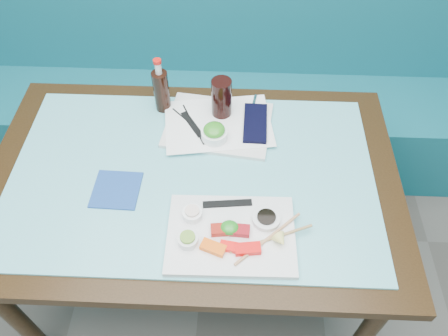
{
  "coord_description": "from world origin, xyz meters",
  "views": [
    {
      "loc": [
        0.15,
        0.55,
        1.91
      ],
      "look_at": [
        0.11,
        1.45,
        0.8
      ],
      "focal_mm": 35.0,
      "sensor_mm": 36.0,
      "label": 1
    }
  ],
  "objects_px": {
    "serving_tray": "(218,125)",
    "seaweed_bowl": "(214,135)",
    "sashimi_plate": "(231,235)",
    "blue_napkin": "(116,190)",
    "booth_bench": "(210,94)",
    "cola_bottle_body": "(162,91)",
    "dining_table": "(193,190)",
    "cola_glass": "(222,98)"
  },
  "relations": [
    {
      "from": "dining_table",
      "to": "cola_glass",
      "type": "xyz_separation_m",
      "value": [
        0.09,
        0.28,
        0.18
      ]
    },
    {
      "from": "cola_glass",
      "to": "booth_bench",
      "type": "bearing_deg",
      "value": 98.91
    },
    {
      "from": "booth_bench",
      "to": "cola_bottle_body",
      "type": "distance_m",
      "value": 0.71
    },
    {
      "from": "dining_table",
      "to": "seaweed_bowl",
      "type": "relative_size",
      "value": 15.07
    },
    {
      "from": "sashimi_plate",
      "to": "cola_glass",
      "type": "relative_size",
      "value": 2.52
    },
    {
      "from": "cola_glass",
      "to": "cola_bottle_body",
      "type": "height_order",
      "value": "cola_bottle_body"
    },
    {
      "from": "dining_table",
      "to": "blue_napkin",
      "type": "xyz_separation_m",
      "value": [
        -0.24,
        -0.08,
        0.09
      ]
    },
    {
      "from": "booth_bench",
      "to": "cola_glass",
      "type": "bearing_deg",
      "value": -81.09
    },
    {
      "from": "sashimi_plate",
      "to": "blue_napkin",
      "type": "xyz_separation_m",
      "value": [
        -0.38,
        0.16,
        -0.01
      ]
    },
    {
      "from": "cola_glass",
      "to": "cola_bottle_body",
      "type": "distance_m",
      "value": 0.23
    },
    {
      "from": "sashimi_plate",
      "to": "seaweed_bowl",
      "type": "relative_size",
      "value": 4.11
    },
    {
      "from": "booth_bench",
      "to": "sashimi_plate",
      "type": "relative_size",
      "value": 7.86
    },
    {
      "from": "booth_bench",
      "to": "seaweed_bowl",
      "type": "height_order",
      "value": "booth_bench"
    },
    {
      "from": "dining_table",
      "to": "booth_bench",
      "type": "bearing_deg",
      "value": 90.0
    },
    {
      "from": "dining_table",
      "to": "seaweed_bowl",
      "type": "bearing_deg",
      "value": 66.42
    },
    {
      "from": "cola_glass",
      "to": "dining_table",
      "type": "bearing_deg",
      "value": -107.07
    },
    {
      "from": "sashimi_plate",
      "to": "blue_napkin",
      "type": "distance_m",
      "value": 0.41
    },
    {
      "from": "booth_bench",
      "to": "blue_napkin",
      "type": "bearing_deg",
      "value": -104.71
    },
    {
      "from": "blue_napkin",
      "to": "cola_bottle_body",
      "type": "bearing_deg",
      "value": 75.14
    },
    {
      "from": "seaweed_bowl",
      "to": "cola_bottle_body",
      "type": "distance_m",
      "value": 0.27
    },
    {
      "from": "serving_tray",
      "to": "seaweed_bowl",
      "type": "distance_m",
      "value": 0.08
    },
    {
      "from": "seaweed_bowl",
      "to": "sashimi_plate",
      "type": "bearing_deg",
      "value": -79.49
    },
    {
      "from": "cola_glass",
      "to": "cola_bottle_body",
      "type": "bearing_deg",
      "value": 171.4
    },
    {
      "from": "blue_napkin",
      "to": "dining_table",
      "type": "bearing_deg",
      "value": 17.69
    },
    {
      "from": "seaweed_bowl",
      "to": "booth_bench",
      "type": "bearing_deg",
      "value": 95.59
    },
    {
      "from": "blue_napkin",
      "to": "booth_bench",
      "type": "bearing_deg",
      "value": 75.29
    },
    {
      "from": "sashimi_plate",
      "to": "dining_table",
      "type": "bearing_deg",
      "value": 119.76
    },
    {
      "from": "cola_bottle_body",
      "to": "sashimi_plate",
      "type": "bearing_deg",
      "value": -63.49
    },
    {
      "from": "cola_bottle_body",
      "to": "seaweed_bowl",
      "type": "bearing_deg",
      "value": -38.89
    },
    {
      "from": "sashimi_plate",
      "to": "blue_napkin",
      "type": "height_order",
      "value": "sashimi_plate"
    },
    {
      "from": "dining_table",
      "to": "sashimi_plate",
      "type": "height_order",
      "value": "sashimi_plate"
    },
    {
      "from": "cola_glass",
      "to": "cola_bottle_body",
      "type": "xyz_separation_m",
      "value": [
        -0.22,
        0.03,
        -0.01
      ]
    },
    {
      "from": "booth_bench",
      "to": "sashimi_plate",
      "type": "xyz_separation_m",
      "value": [
        0.14,
        -1.07,
        0.39
      ]
    },
    {
      "from": "cola_glass",
      "to": "blue_napkin",
      "type": "height_order",
      "value": "cola_glass"
    },
    {
      "from": "sashimi_plate",
      "to": "serving_tray",
      "type": "relative_size",
      "value": 1.01
    },
    {
      "from": "sashimi_plate",
      "to": "serving_tray",
      "type": "xyz_separation_m",
      "value": [
        -0.06,
        0.46,
        -0.0
      ]
    },
    {
      "from": "cola_bottle_body",
      "to": "blue_napkin",
      "type": "distance_m",
      "value": 0.42
    },
    {
      "from": "serving_tray",
      "to": "cola_glass",
      "type": "distance_m",
      "value": 0.1
    },
    {
      "from": "booth_bench",
      "to": "blue_napkin",
      "type": "relative_size",
      "value": 19.88
    },
    {
      "from": "sashimi_plate",
      "to": "blue_napkin",
      "type": "relative_size",
      "value": 2.53
    },
    {
      "from": "serving_tray",
      "to": "cola_glass",
      "type": "xyz_separation_m",
      "value": [
        0.01,
        0.05,
        0.08
      ]
    },
    {
      "from": "cola_glass",
      "to": "cola_bottle_body",
      "type": "relative_size",
      "value": 0.91
    }
  ]
}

